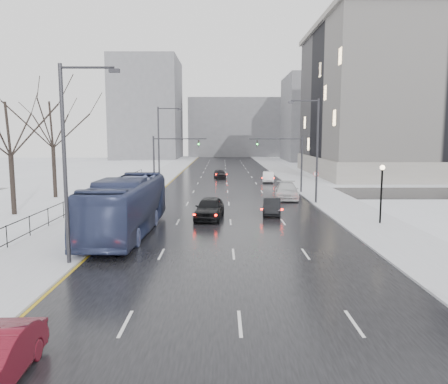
{
  "coord_description": "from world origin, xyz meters",
  "views": [
    {
      "loc": [
        -0.61,
        -1.52,
        6.56
      ],
      "look_at": [
        -0.5,
        29.79,
        2.5
      ],
      "focal_mm": 35.0,
      "sensor_mm": 36.0,
      "label": 1
    }
  ],
  "objects_px": {
    "tree_park_e": "(56,198)",
    "bus": "(126,206)",
    "mast_signal_left": "(163,157)",
    "sedan_right_distant": "(268,177)",
    "no_uturn_sign": "(316,176)",
    "lamppost_r_mid": "(382,186)",
    "sedan_center_far": "(220,174)",
    "sedan_right_far": "(287,191)",
    "mast_signal_right": "(292,157)",
    "sedan_center_near": "(209,208)",
    "tree_park_d": "(15,216)",
    "streetlight_l_near": "(69,155)",
    "streetlight_l_far": "(161,143)",
    "streetlight_r_mid": "(315,146)",
    "sedan_right_near": "(272,207)"
  },
  "relations": [
    {
      "from": "tree_park_d",
      "to": "bus",
      "type": "relative_size",
      "value": 0.92
    },
    {
      "from": "lamppost_r_mid",
      "to": "sedan_right_far",
      "type": "bearing_deg",
      "value": 110.53
    },
    {
      "from": "mast_signal_left",
      "to": "no_uturn_sign",
      "type": "relative_size",
      "value": 2.41
    },
    {
      "from": "sedan_center_far",
      "to": "streetlight_l_far",
      "type": "bearing_deg",
      "value": -125.55
    },
    {
      "from": "bus",
      "to": "sedan_center_near",
      "type": "bearing_deg",
      "value": 45.39
    },
    {
      "from": "streetlight_l_far",
      "to": "mast_signal_right",
      "type": "distance_m",
      "value": 16.07
    },
    {
      "from": "tree_park_e",
      "to": "bus",
      "type": "xyz_separation_m",
      "value": [
        11.2,
        -16.93,
        1.93
      ]
    },
    {
      "from": "lamppost_r_mid",
      "to": "mast_signal_left",
      "type": "xyz_separation_m",
      "value": [
        -18.33,
        18.0,
        1.16
      ]
    },
    {
      "from": "tree_park_d",
      "to": "lamppost_r_mid",
      "type": "relative_size",
      "value": 2.92
    },
    {
      "from": "sedan_center_near",
      "to": "sedan_right_near",
      "type": "xyz_separation_m",
      "value": [
        5.14,
        1.87,
        -0.19
      ]
    },
    {
      "from": "streetlight_l_far",
      "to": "no_uturn_sign",
      "type": "relative_size",
      "value": 3.7
    },
    {
      "from": "lamppost_r_mid",
      "to": "no_uturn_sign",
      "type": "bearing_deg",
      "value": 97.33
    },
    {
      "from": "mast_signal_left",
      "to": "bus",
      "type": "height_order",
      "value": "mast_signal_left"
    },
    {
      "from": "streetlight_l_near",
      "to": "sedan_center_near",
      "type": "distance_m",
      "value": 14.71
    },
    {
      "from": "bus",
      "to": "sedan_right_near",
      "type": "bearing_deg",
      "value": 35.18
    },
    {
      "from": "lamppost_r_mid",
      "to": "no_uturn_sign",
      "type": "distance_m",
      "value": 14.13
    },
    {
      "from": "bus",
      "to": "sedan_right_far",
      "type": "relative_size",
      "value": 2.36
    },
    {
      "from": "sedan_center_far",
      "to": "no_uturn_sign",
      "type": "bearing_deg",
      "value": -72.05
    },
    {
      "from": "sedan_center_near",
      "to": "sedan_center_far",
      "type": "height_order",
      "value": "sedan_center_near"
    },
    {
      "from": "streetlight_r_mid",
      "to": "lamppost_r_mid",
      "type": "height_order",
      "value": "streetlight_r_mid"
    },
    {
      "from": "streetlight_r_mid",
      "to": "sedan_center_far",
      "type": "height_order",
      "value": "streetlight_r_mid"
    },
    {
      "from": "lamppost_r_mid",
      "to": "sedan_right_far",
      "type": "xyz_separation_m",
      "value": [
        -4.96,
        13.25,
        -2.07
      ]
    },
    {
      "from": "tree_park_e",
      "to": "bus",
      "type": "relative_size",
      "value": 1.0
    },
    {
      "from": "lamppost_r_mid",
      "to": "tree_park_e",
      "type": "bearing_deg",
      "value": 154.38
    },
    {
      "from": "tree_park_e",
      "to": "streetlight_r_mid",
      "type": "distance_m",
      "value": 27.25
    },
    {
      "from": "mast_signal_left",
      "to": "sedan_right_distant",
      "type": "distance_m",
      "value": 18.0
    },
    {
      "from": "streetlight_l_near",
      "to": "sedan_right_distant",
      "type": "xyz_separation_m",
      "value": [
        14.06,
        39.75,
        -4.86
      ]
    },
    {
      "from": "streetlight_r_mid",
      "to": "sedan_right_distant",
      "type": "relative_size",
      "value": 2.28
    },
    {
      "from": "tree_park_d",
      "to": "streetlight_l_far",
      "type": "height_order",
      "value": "streetlight_l_far"
    },
    {
      "from": "tree_park_e",
      "to": "bus",
      "type": "bearing_deg",
      "value": -56.51
    },
    {
      "from": "mast_signal_right",
      "to": "bus",
      "type": "bearing_deg",
      "value": -124.4
    },
    {
      "from": "tree_park_d",
      "to": "mast_signal_right",
      "type": "distance_m",
      "value": 29.05
    },
    {
      "from": "streetlight_l_far",
      "to": "sedan_right_far",
      "type": "bearing_deg",
      "value": -31.63
    },
    {
      "from": "mast_signal_left",
      "to": "sedan_center_far",
      "type": "height_order",
      "value": "mast_signal_left"
    },
    {
      "from": "streetlight_l_near",
      "to": "mast_signal_right",
      "type": "xyz_separation_m",
      "value": [
        15.49,
        28.0,
        -1.51
      ]
    },
    {
      "from": "sedan_right_near",
      "to": "sedan_right_far",
      "type": "xyz_separation_m",
      "value": [
        2.54,
        9.07,
        0.17
      ]
    },
    {
      "from": "mast_signal_left",
      "to": "sedan_right_far",
      "type": "height_order",
      "value": "mast_signal_left"
    },
    {
      "from": "tree_park_d",
      "to": "mast_signal_left",
      "type": "distance_m",
      "value": 17.96
    },
    {
      "from": "sedan_center_far",
      "to": "mast_signal_right",
      "type": "bearing_deg",
      "value": -71.96
    },
    {
      "from": "streetlight_l_near",
      "to": "no_uturn_sign",
      "type": "bearing_deg",
      "value": 54.11
    },
    {
      "from": "tree_park_e",
      "to": "sedan_right_distant",
      "type": "relative_size",
      "value": 3.08
    },
    {
      "from": "mast_signal_right",
      "to": "streetlight_l_far",
      "type": "bearing_deg",
      "value": 165.52
    },
    {
      "from": "bus",
      "to": "no_uturn_sign",
      "type": "bearing_deg",
      "value": 47.33
    },
    {
      "from": "streetlight_l_far",
      "to": "lamppost_r_mid",
      "type": "distance_m",
      "value": 29.3
    },
    {
      "from": "sedan_right_far",
      "to": "streetlight_l_near",
      "type": "bearing_deg",
      "value": -115.37
    },
    {
      "from": "tree_park_d",
      "to": "streetlight_r_mid",
      "type": "height_order",
      "value": "streetlight_r_mid"
    },
    {
      "from": "bus",
      "to": "mast_signal_right",
      "type": "bearing_deg",
      "value": 56.68
    },
    {
      "from": "lamppost_r_mid",
      "to": "bus",
      "type": "xyz_separation_m",
      "value": [
        -18.0,
        -2.93,
        -1.02
      ]
    },
    {
      "from": "streetlight_l_far",
      "to": "no_uturn_sign",
      "type": "bearing_deg",
      "value": -24.73
    },
    {
      "from": "tree_park_e",
      "to": "sedan_right_distant",
      "type": "height_order",
      "value": "tree_park_e"
    }
  ]
}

